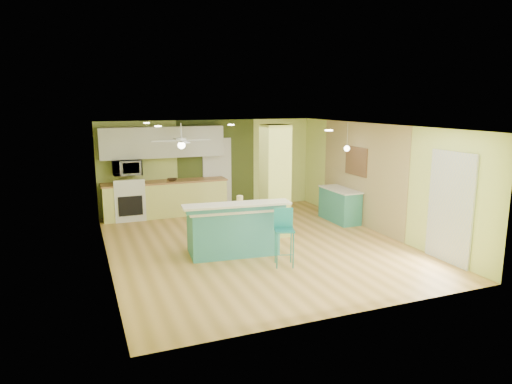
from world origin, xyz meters
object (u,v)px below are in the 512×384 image
at_px(bar_stool, 284,228).
at_px(canister, 240,199).
at_px(side_counter, 340,205).
at_px(fruit_bowl, 172,180).
at_px(peninsula, 233,228).

distance_m(bar_stool, canister, 1.32).
bearing_deg(bar_stool, canister, 127.67).
height_order(side_counter, canister, canister).
relative_size(bar_stool, side_counter, 0.82).
bearing_deg(fruit_bowl, canister, -77.19).
height_order(peninsula, side_counter, peninsula).
bearing_deg(side_counter, bar_stool, -138.58).
relative_size(bar_stool, canister, 6.85).
distance_m(peninsula, canister, 0.62).
bearing_deg(peninsula, canister, 50.45).
relative_size(peninsula, bar_stool, 1.97).
height_order(bar_stool, side_counter, bar_stool).
bearing_deg(canister, bar_stool, -70.35).
bearing_deg(canister, peninsula, -135.07).
bearing_deg(fruit_bowl, side_counter, -28.59).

